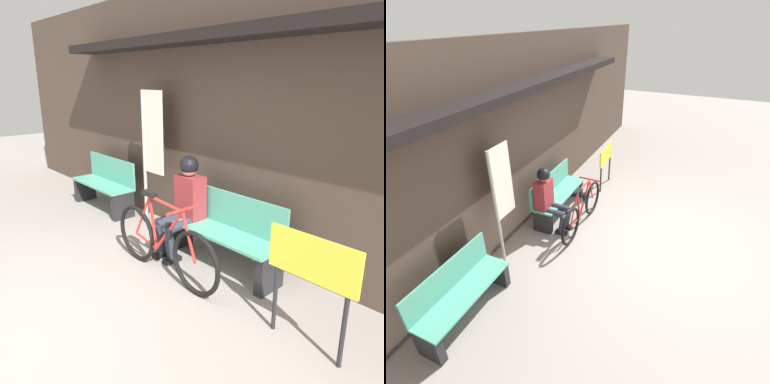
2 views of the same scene
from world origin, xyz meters
TOP-DOWN VIEW (x-y plane):
  - ground_plane at (0.00, 0.00)m, footprint 24.00×24.00m
  - storefront_wall at (0.00, 2.51)m, footprint 12.00×0.56m
  - park_bench_near at (0.17, 2.06)m, footprint 1.49×0.42m
  - bicycle at (-0.10, 1.42)m, footprint 1.68×0.40m
  - person_seated at (-0.37, 1.96)m, footprint 0.34×0.60m
  - park_bench_far at (-2.49, 2.06)m, footprint 1.33×0.42m
  - banner_pole at (-1.34, 2.18)m, footprint 0.45×0.05m
  - signboard at (1.55, 1.56)m, footprint 0.74×0.04m

SIDE VIEW (x-z plane):
  - ground_plane at x=0.00m, z-range 0.00..0.00m
  - bicycle at x=-0.10m, z-range -0.08..0.82m
  - park_bench_far at x=-2.49m, z-range -0.04..0.79m
  - park_bench_near at x=0.17m, z-range -0.03..0.80m
  - person_seated at x=-0.37m, z-range 0.09..1.29m
  - signboard at x=1.55m, z-range 0.22..1.17m
  - banner_pole at x=-1.34m, z-range 0.26..2.17m
  - storefront_wall at x=0.00m, z-range 0.06..3.26m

